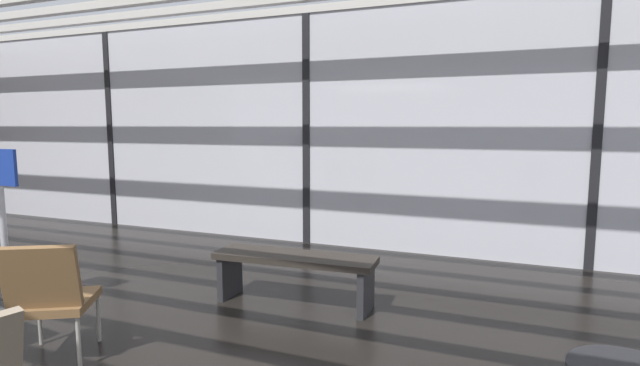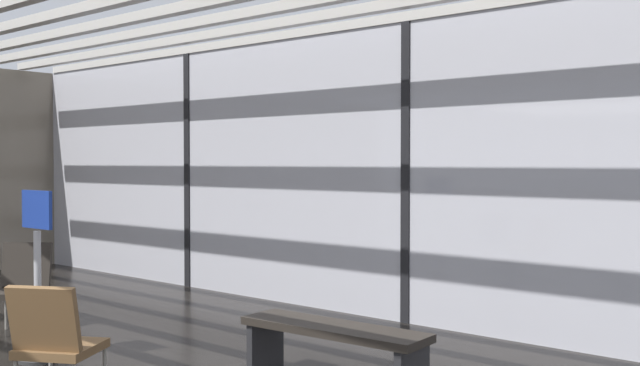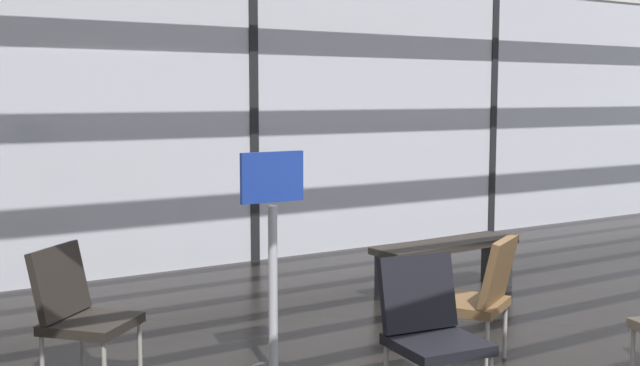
% 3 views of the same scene
% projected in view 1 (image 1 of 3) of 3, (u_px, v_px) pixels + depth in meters
% --- Properties ---
extents(glass_curtain_wall, '(14.00, 0.08, 3.13)m').
position_uv_depth(glass_curtain_wall, '(307.00, 131.00, 6.59)').
color(glass_curtain_wall, silver).
rests_on(glass_curtain_wall, ground).
extents(window_mullion_0, '(0.10, 0.12, 3.13)m').
position_uv_depth(window_mullion_0, '(112.00, 130.00, 7.86)').
color(window_mullion_0, black).
rests_on(window_mullion_0, ground).
extents(window_mullion_1, '(0.10, 0.12, 3.13)m').
position_uv_depth(window_mullion_1, '(307.00, 131.00, 6.59)').
color(window_mullion_1, black).
rests_on(window_mullion_1, ground).
extents(window_mullion_2, '(0.10, 0.12, 3.13)m').
position_uv_depth(window_mullion_2, '(597.00, 132.00, 5.31)').
color(window_mullion_2, black).
rests_on(window_mullion_2, ground).
extents(parked_airplane, '(13.85, 4.03, 4.03)m').
position_uv_depth(parked_airplane, '(386.00, 109.00, 10.60)').
color(parked_airplane, silver).
rests_on(parked_airplane, ground).
extents(lounge_chair_3, '(0.68, 0.69, 0.87)m').
position_uv_depth(lounge_chair_3, '(50.00, 294.00, 3.28)').
color(lounge_chair_3, brown).
rests_on(lounge_chair_3, ground).
extents(waiting_bench, '(1.52, 0.48, 0.47)m').
position_uv_depth(waiting_bench, '(295.00, 266.00, 4.37)').
color(waiting_bench, '#28231E').
rests_on(waiting_bench, ground).
extents(info_sign, '(0.44, 0.32, 1.44)m').
position_uv_depth(info_sign, '(4.00, 235.00, 4.24)').
color(info_sign, '#333333').
rests_on(info_sign, ground).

